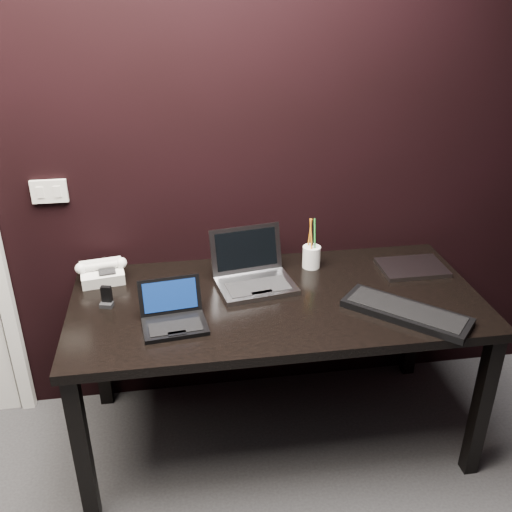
{
  "coord_description": "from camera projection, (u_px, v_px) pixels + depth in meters",
  "views": [
    {
      "loc": [
        -0.1,
        -0.61,
        1.95
      ],
      "look_at": [
        0.2,
        1.35,
        0.97
      ],
      "focal_mm": 40.0,
      "sensor_mm": 36.0,
      "label": 1
    }
  ],
  "objects": [
    {
      "name": "netbook",
      "position": [
        173.0,
        317.0,
        2.18
      ],
      "size": [
        0.26,
        0.24,
        0.15
      ],
      "color": "black",
      "rests_on": "desk"
    },
    {
      "name": "pen_cup",
      "position": [
        311.0,
        256.0,
        2.6
      ],
      "size": [
        0.1,
        0.1,
        0.24
      ],
      "color": "white",
      "rests_on": "desk"
    },
    {
      "name": "wall_switch",
      "position": [
        49.0,
        191.0,
        2.43
      ],
      "size": [
        0.15,
        0.02,
        0.1
      ],
      "color": "silver",
      "rests_on": "wall_back"
    },
    {
      "name": "ext_keyboard",
      "position": [
        406.0,
        312.0,
        2.24
      ],
      "size": [
        0.48,
        0.46,
        0.03
      ],
      "color": "black",
      "rests_on": "desk"
    },
    {
      "name": "desk_phone",
      "position": [
        102.0,
        272.0,
        2.49
      ],
      "size": [
        0.23,
        0.19,
        0.11
      ],
      "color": "white",
      "rests_on": "desk"
    },
    {
      "name": "silver_laptop",
      "position": [
        253.0,
        276.0,
        2.46
      ],
      "size": [
        0.36,
        0.34,
        0.22
      ],
      "color": "#949499",
      "rests_on": "desk"
    },
    {
      "name": "closed_laptop",
      "position": [
        412.0,
        268.0,
        2.6
      ],
      "size": [
        0.29,
        0.21,
        0.02
      ],
      "color": "#98989D",
      "rests_on": "desk"
    },
    {
      "name": "wall_back",
      "position": [
        193.0,
        143.0,
        2.44
      ],
      "size": [
        4.0,
        0.0,
        4.0
      ],
      "primitive_type": "plane",
      "rotation": [
        1.57,
        0.0,
        0.0
      ],
      "color": "black",
      "rests_on": "ground"
    },
    {
      "name": "mobile_phone",
      "position": [
        107.0,
        299.0,
        2.3
      ],
      "size": [
        0.06,
        0.05,
        0.09
      ],
      "color": "black",
      "rests_on": "desk"
    },
    {
      "name": "desk",
      "position": [
        276.0,
        313.0,
        2.41
      ],
      "size": [
        1.7,
        0.8,
        0.74
      ],
      "color": "black",
      "rests_on": "ground"
    }
  ]
}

